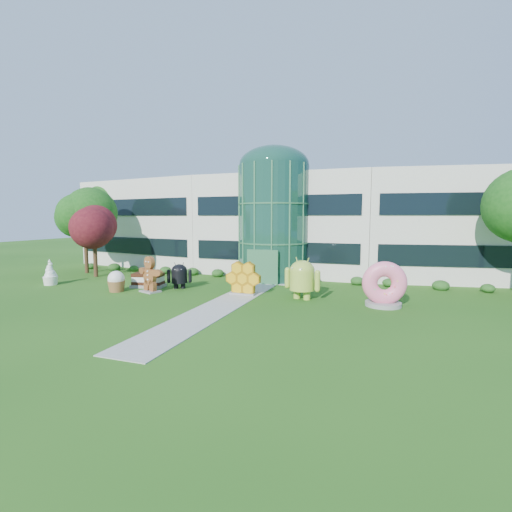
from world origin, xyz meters
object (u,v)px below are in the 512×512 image
(gingerbread, at_px, (150,274))
(donut, at_px, (384,283))
(android_green, at_px, (302,276))
(android_black, at_px, (179,274))

(gingerbread, bearing_deg, donut, 24.50)
(android_green, relative_size, android_black, 1.38)
(gingerbread, bearing_deg, android_black, 75.68)
(android_green, bearing_deg, gingerbread, -157.47)
(android_black, relative_size, donut, 0.79)
(donut, relative_size, gingerbread, 0.98)
(android_green, xyz_separation_m, android_black, (-9.53, 0.43, -0.42))
(android_green, bearing_deg, donut, 12.31)
(donut, bearing_deg, android_green, 167.54)
(android_black, bearing_deg, donut, -25.40)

